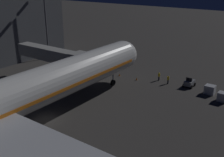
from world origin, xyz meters
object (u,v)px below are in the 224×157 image
object	(u,v)px
traffic_cone_nose_starboard	(119,75)
baggage_container_mid_row	(210,90)
ground_crew_marshaller_fwd	(159,76)
apron_floodlight_mast	(46,20)
ground_crew_near_nose_gear	(168,79)
traffic_cone_nose_port	(137,79)
baggage_tug_spare	(189,83)
baggage_container_near_belt	(223,97)
jet_bridge	(58,56)

from	to	relation	value
traffic_cone_nose_starboard	baggage_container_mid_row	bearing A→B (deg)	-174.84
ground_crew_marshaller_fwd	traffic_cone_nose_starboard	distance (m)	8.73
apron_floodlight_mast	ground_crew_near_nose_gear	size ratio (longest dim) A/B	9.46
baggage_container_mid_row	traffic_cone_nose_port	distance (m)	14.97
baggage_tug_spare	baggage_container_near_belt	bearing A→B (deg)	156.19
ground_crew_near_nose_gear	baggage_container_near_belt	bearing A→B (deg)	169.50
jet_bridge	ground_crew_near_nose_gear	world-z (taller)	jet_bridge
apron_floodlight_mast	baggage_tug_spare	distance (m)	39.28
jet_bridge	baggage_tug_spare	size ratio (longest dim) A/B	7.37
baggage_tug_spare	traffic_cone_nose_starboard	distance (m)	15.11
traffic_cone_nose_starboard	apron_floodlight_mast	bearing A→B (deg)	-1.43
baggage_container_mid_row	ground_crew_marshaller_fwd	xyz separation A→B (m)	(10.94, -0.81, 0.17)
ground_crew_marshaller_fwd	baggage_tug_spare	bearing A→B (deg)	-176.14
apron_floodlight_mast	baggage_container_near_belt	size ratio (longest dim) A/B	10.48
apron_floodlight_mast	traffic_cone_nose_port	world-z (taller)	apron_floodlight_mast
baggage_tug_spare	baggage_container_near_belt	size ratio (longest dim) A/B	1.53
traffic_cone_nose_port	ground_crew_marshaller_fwd	bearing A→B (deg)	-146.93
ground_crew_marshaller_fwd	traffic_cone_nose_starboard	size ratio (longest dim) A/B	3.28
ground_crew_marshaller_fwd	traffic_cone_nose_port	size ratio (longest dim) A/B	3.28
ground_crew_marshaller_fwd	traffic_cone_nose_starboard	xyz separation A→B (m)	(8.32, 2.55, -0.72)
baggage_tug_spare	baggage_container_near_belt	xyz separation A→B (m)	(-7.32, 3.23, 0.03)
baggage_container_near_belt	ground_crew_marshaller_fwd	distance (m)	14.09
baggage_container_near_belt	traffic_cone_nose_starboard	bearing A→B (deg)	-0.63
jet_bridge	traffic_cone_nose_starboard	world-z (taller)	jet_bridge
jet_bridge	apron_floodlight_mast	distance (m)	19.34
baggage_container_mid_row	baggage_container_near_belt	bearing A→B (deg)	145.31
baggage_container_near_belt	ground_crew_near_nose_gear	world-z (taller)	ground_crew_near_nose_gear
jet_bridge	baggage_container_near_belt	distance (m)	32.17
jet_bridge	ground_crew_near_nose_gear	xyz separation A→B (m)	(-18.73, -12.29, -4.60)
ground_crew_near_nose_gear	traffic_cone_nose_starboard	size ratio (longest dim) A/B	3.31
apron_floodlight_mast	traffic_cone_nose_starboard	xyz separation A→B (m)	(-23.30, 0.58, -9.77)
ground_crew_near_nose_gear	traffic_cone_nose_starboard	bearing A→B (deg)	9.93
ground_crew_marshaller_fwd	traffic_cone_nose_starboard	bearing A→B (deg)	17.05
baggage_container_near_belt	baggage_container_mid_row	size ratio (longest dim) A/B	0.91
baggage_container_near_belt	jet_bridge	bearing A→B (deg)	18.65
traffic_cone_nose_starboard	baggage_tug_spare	bearing A→B (deg)	-168.58
apron_floodlight_mast	ground_crew_marshaller_fwd	xyz separation A→B (m)	(-31.62, -1.97, -9.05)
baggage_container_mid_row	traffic_cone_nose_starboard	bearing A→B (deg)	5.16
jet_bridge	traffic_cone_nose_port	world-z (taller)	jet_bridge
baggage_container_near_belt	apron_floodlight_mast	bearing A→B (deg)	-1.04
apron_floodlight_mast	traffic_cone_nose_starboard	world-z (taller)	apron_floodlight_mast
baggage_container_mid_row	ground_crew_marshaller_fwd	world-z (taller)	ground_crew_marshaller_fwd
baggage_container_mid_row	traffic_cone_nose_port	size ratio (longest dim) A/B	3.29
ground_crew_marshaller_fwd	traffic_cone_nose_port	distance (m)	4.73
traffic_cone_nose_starboard	baggage_container_near_belt	bearing A→B (deg)	179.37
baggage_container_near_belt	ground_crew_near_nose_gear	size ratio (longest dim) A/B	0.90
baggage_tug_spare	traffic_cone_nose_starboard	bearing A→B (deg)	11.42
baggage_tug_spare	ground_crew_near_nose_gear	size ratio (longest dim) A/B	1.39
apron_floodlight_mast	traffic_cone_nose_port	xyz separation A→B (m)	(-27.70, 0.58, -9.77)
ground_crew_near_nose_gear	traffic_cone_nose_port	size ratio (longest dim) A/B	3.31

